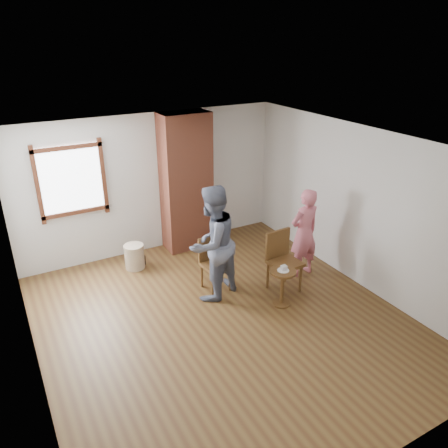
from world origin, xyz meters
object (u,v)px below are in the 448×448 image
(side_table, at_px, (282,282))
(person_pink, at_px, (304,233))
(man, at_px, (212,243))
(stoneware_crock, at_px, (134,256))
(dining_chair_right, at_px, (282,258))
(dining_chair_left, at_px, (213,260))

(side_table, height_order, person_pink, person_pink)
(person_pink, bearing_deg, man, -7.98)
(stoneware_crock, xyz_separation_m, dining_chair_right, (1.88, -1.81, 0.33))
(stoneware_crock, relative_size, person_pink, 0.29)
(dining_chair_left, bearing_deg, dining_chair_right, -34.90)
(dining_chair_left, relative_size, dining_chair_right, 0.89)
(dining_chair_right, height_order, person_pink, person_pink)
(stoneware_crock, height_order, dining_chair_right, dining_chair_right)
(man, bearing_deg, dining_chair_left, -142.54)
(stoneware_crock, bearing_deg, person_pink, -32.95)
(stoneware_crock, height_order, dining_chair_left, dining_chair_left)
(stoneware_crock, xyz_separation_m, man, (0.81, -1.46, 0.70))
(stoneware_crock, height_order, side_table, side_table)
(stoneware_crock, relative_size, man, 0.24)
(man, bearing_deg, stoneware_crock, -83.19)
(dining_chair_left, bearing_deg, person_pink, -17.53)
(stoneware_crock, xyz_separation_m, side_table, (1.61, -2.21, 0.18))
(side_table, bearing_deg, dining_chair_right, 55.91)
(man, height_order, person_pink, man)
(stoneware_crock, relative_size, dining_chair_right, 0.45)
(stoneware_crock, distance_m, person_pink, 3.00)
(dining_chair_right, relative_size, man, 0.54)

